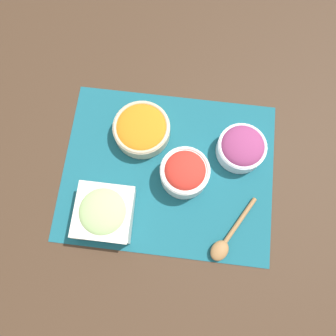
% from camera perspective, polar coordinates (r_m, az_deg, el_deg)
% --- Properties ---
extents(ground_plane, '(3.00, 3.00, 0.00)m').
position_cam_1_polar(ground_plane, '(0.92, -0.00, -0.55)').
color(ground_plane, '#422D1E').
extents(placemat, '(0.59, 0.46, 0.00)m').
position_cam_1_polar(placemat, '(0.92, -0.00, -0.52)').
color(placemat, '#195B6B').
rests_on(placemat, ground_plane).
extents(tomato_bowl, '(0.13, 0.13, 0.08)m').
position_cam_1_polar(tomato_bowl, '(0.87, 2.94, -0.75)').
color(tomato_bowl, white).
rests_on(tomato_bowl, placemat).
extents(carrot_bowl, '(0.16, 0.16, 0.06)m').
position_cam_1_polar(carrot_bowl, '(0.93, -4.61, 6.81)').
color(carrot_bowl, beige).
rests_on(carrot_bowl, placemat).
extents(cucumber_bowl, '(0.15, 0.15, 0.08)m').
position_cam_1_polar(cucumber_bowl, '(0.87, -11.08, -7.63)').
color(cucumber_bowl, silver).
rests_on(cucumber_bowl, placemat).
extents(onion_bowl, '(0.13, 0.13, 0.07)m').
position_cam_1_polar(onion_bowl, '(0.92, 12.70, 3.50)').
color(onion_bowl, silver).
rests_on(onion_bowl, placemat).
extents(wooden_spoon, '(0.12, 0.19, 0.02)m').
position_cam_1_polar(wooden_spoon, '(0.89, 9.90, -12.65)').
color(wooden_spoon, '#9E7042').
rests_on(wooden_spoon, placemat).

